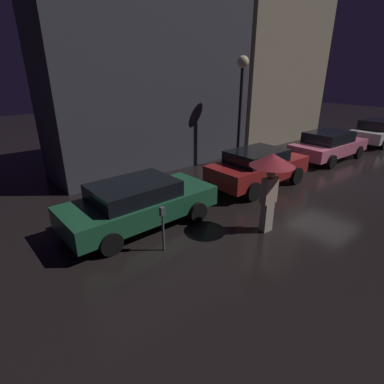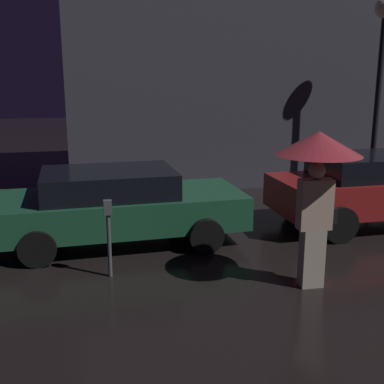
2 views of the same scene
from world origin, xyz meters
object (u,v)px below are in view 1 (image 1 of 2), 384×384
parked_car_white (377,131)px  parking_meter (163,224)px  street_lamp_near (242,85)px  parked_car_red (258,167)px  pedestrian_with_umbrella (271,170)px  parked_car_green (139,202)px  parked_car_pink (329,145)px

parked_car_white → parking_meter: size_ratio=3.58×
parked_car_white → street_lamp_near: size_ratio=0.89×
parked_car_red → street_lamp_near: (1.47, 2.40, 2.86)m
parking_meter → street_lamp_near: (6.93, 3.90, 2.89)m
parked_car_white → parking_meter: bearing=-176.4°
parked_car_white → pedestrian_with_umbrella: pedestrian_with_umbrella is taller
parked_car_red → parked_car_white: parked_car_white is taller
pedestrian_with_umbrella → parked_car_red: bearing=-133.7°
parked_car_green → parking_meter: size_ratio=3.77×
pedestrian_with_umbrella → street_lamp_near: street_lamp_near is taller
parked_car_red → parked_car_pink: size_ratio=0.94×
parked_car_red → pedestrian_with_umbrella: size_ratio=1.89×
parking_meter → street_lamp_near: bearing=29.4°
parked_car_green → parked_car_pink: (10.98, 0.07, 0.04)m
parked_car_red → parking_meter: bearing=-164.6°
parked_car_green → pedestrian_with_umbrella: pedestrian_with_umbrella is taller
parked_car_white → street_lamp_near: (-10.05, 2.34, 2.88)m
parking_meter → parked_car_green: bearing=81.2°
pedestrian_with_umbrella → parking_meter: pedestrian_with_umbrella is taller
street_lamp_near → parking_meter: bearing=-150.6°
pedestrian_with_umbrella → parking_meter: (-2.82, 1.00, -1.06)m
parked_car_red → parking_meter: 5.66m
parked_car_white → pedestrian_with_umbrella: size_ratio=1.91×
parked_car_red → parked_car_white: size_ratio=0.99×
parked_car_green → parked_car_white: size_ratio=1.05×
parked_car_red → parked_car_green: bearing=179.0°
street_lamp_near → parked_car_green: bearing=-161.0°
pedestrian_with_umbrella → parking_meter: bearing=-16.4°
pedestrian_with_umbrella → parked_car_green: bearing=-42.1°
street_lamp_near → parked_car_pink: bearing=-27.4°
parked_car_green → parking_meter: 1.61m
parked_car_pink → pedestrian_with_umbrella: pedestrian_with_umbrella is taller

